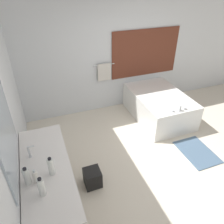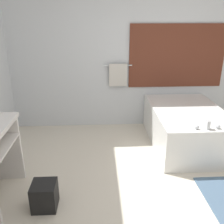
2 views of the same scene
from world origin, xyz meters
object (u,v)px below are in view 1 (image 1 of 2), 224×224
(soap_dispenser, at_px, (35,177))
(bathtub, at_px, (159,105))
(water_bottle_3, at_px, (41,187))
(water_bottle_1, at_px, (51,166))
(waste_bin, at_px, (92,178))
(water_bottle_2, at_px, (27,176))

(soap_dispenser, bearing_deg, bathtub, 33.38)
(water_bottle_3, bearing_deg, water_bottle_1, 62.40)
(bathtub, distance_m, water_bottle_1, 3.19)
(bathtub, relative_size, soap_dispenser, 8.69)
(water_bottle_1, relative_size, water_bottle_3, 1.01)
(soap_dispenser, xyz_separation_m, waste_bin, (0.76, 0.46, -0.84))
(soap_dispenser, bearing_deg, waste_bin, 31.11)
(water_bottle_3, bearing_deg, bathtub, 36.64)
(soap_dispenser, distance_m, waste_bin, 1.22)
(water_bottle_3, height_order, waste_bin, water_bottle_3)
(water_bottle_3, distance_m, soap_dispenser, 0.21)
(water_bottle_2, relative_size, water_bottle_3, 0.95)
(water_bottle_2, distance_m, waste_bin, 1.29)
(water_bottle_1, relative_size, water_bottle_2, 1.06)
(bathtub, relative_size, waste_bin, 5.51)
(bathtub, relative_size, water_bottle_3, 6.52)
(bathtub, xyz_separation_m, water_bottle_3, (-2.70, -2.01, 0.70))
(waste_bin, bearing_deg, water_bottle_1, -145.17)
(bathtub, bearing_deg, water_bottle_3, -143.36)
(water_bottle_1, bearing_deg, bathtub, 34.35)
(water_bottle_1, distance_m, soap_dispenser, 0.20)
(water_bottle_2, xyz_separation_m, waste_bin, (0.85, 0.44, -0.87))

